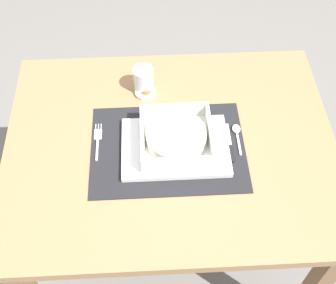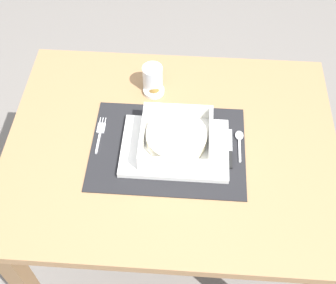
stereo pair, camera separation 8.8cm
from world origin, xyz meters
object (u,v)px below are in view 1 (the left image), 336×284
object	(u,v)px
drinking_glass	(144,81)
condiment_saucer	(145,91)
porridge_bowl	(176,138)
butter_knife	(229,145)
fork	(98,139)
dining_table	(171,165)
spoon	(237,132)

from	to	relation	value
drinking_glass	condiment_saucer	size ratio (longest dim) A/B	1.32
porridge_bowl	condiment_saucer	size ratio (longest dim) A/B	3.01
butter_knife	fork	bearing A→B (deg)	175.50
dining_table	spoon	size ratio (longest dim) A/B	8.77
porridge_bowl	drinking_glass	world-z (taller)	drinking_glass
fork	drinking_glass	size ratio (longest dim) A/B	1.52
condiment_saucer	porridge_bowl	bearing A→B (deg)	-68.60
drinking_glass	butter_knife	bearing A→B (deg)	-44.57
spoon	drinking_glass	size ratio (longest dim) A/B	1.26
spoon	drinking_glass	world-z (taller)	drinking_glass
porridge_bowl	fork	bearing A→B (deg)	170.89
butter_knife	drinking_glass	world-z (taller)	drinking_glass
butter_knife	condiment_saucer	xyz separation A→B (m)	(-0.23, 0.21, 0.00)
porridge_bowl	fork	distance (m)	0.23
porridge_bowl	fork	world-z (taller)	porridge_bowl
butter_knife	spoon	bearing A→B (deg)	60.40
drinking_glass	condiment_saucer	xyz separation A→B (m)	(0.00, -0.02, -0.03)
spoon	condiment_saucer	world-z (taller)	condiment_saucer
fork	condiment_saucer	size ratio (longest dim) A/B	2.00
dining_table	spoon	xyz separation A→B (m)	(0.19, 0.03, 0.12)
dining_table	fork	distance (m)	0.24
fork	drinking_glass	distance (m)	0.23
fork	drinking_glass	xyz separation A→B (m)	(0.14, 0.19, 0.03)
drinking_glass	spoon	bearing A→B (deg)	-35.45
porridge_bowl	drinking_glass	distance (m)	0.24
fork	condiment_saucer	bearing A→B (deg)	52.91
dining_table	condiment_saucer	bearing A→B (deg)	108.85
dining_table	porridge_bowl	xyz separation A→B (m)	(0.01, -0.01, 0.15)
dining_table	porridge_bowl	bearing A→B (deg)	-38.65
porridge_bowl	butter_knife	xyz separation A→B (m)	(0.15, -0.01, -0.04)
dining_table	spoon	world-z (taller)	spoon
spoon	porridge_bowl	bearing A→B (deg)	-165.54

